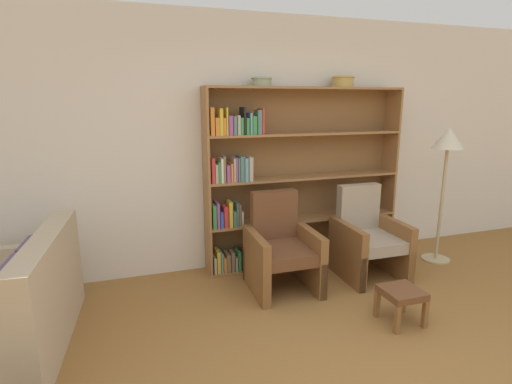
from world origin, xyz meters
TOP-DOWN VIEW (x-y plane):
  - wall_back at (0.00, 2.45)m, footprint 12.00×0.06m
  - bookshelf at (0.15, 2.28)m, footprint 2.27×0.30m
  - bowl_cream at (-0.15, 2.26)m, footprint 0.22×0.22m
  - bowl_brass at (0.80, 2.26)m, footprint 0.25×0.25m
  - couch at (-2.44, 1.38)m, footprint 0.96×1.55m
  - armchair_leather at (-0.13, 1.71)m, footprint 0.65×0.69m
  - armchair_cushioned at (0.87, 1.71)m, footprint 0.65×0.69m
  - floor_lamp at (1.88, 1.78)m, footprint 0.35×0.35m
  - footstool at (0.59, 0.77)m, footprint 0.32×0.32m

SIDE VIEW (x-z plane):
  - footstool at x=0.59m, z-range 0.09..0.40m
  - couch at x=-2.44m, z-range -0.13..0.75m
  - armchair_leather at x=-0.13m, z-range -0.07..0.88m
  - armchair_cushioned at x=0.87m, z-range -0.07..0.88m
  - bookshelf at x=0.15m, z-range -0.02..1.97m
  - floor_lamp at x=1.88m, z-range 0.54..2.11m
  - wall_back at x=0.00m, z-range 0.00..2.75m
  - bowl_cream at x=-0.15m, z-range 2.00..2.09m
  - bowl_brass at x=0.80m, z-range 2.00..2.12m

